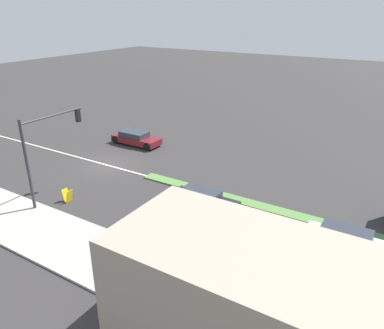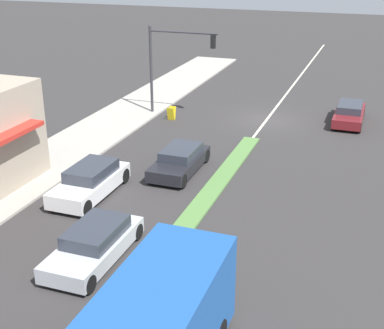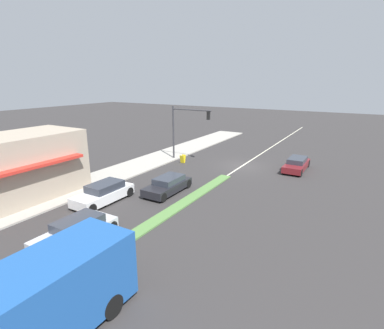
{
  "view_description": "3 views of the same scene",
  "coord_description": "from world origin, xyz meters",
  "px_view_note": "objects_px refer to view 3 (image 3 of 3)",
  "views": [
    {
      "loc": [
        19.71,
        19.93,
        11.44
      ],
      "look_at": [
        -0.8,
        7.35,
        1.38
      ],
      "focal_mm": 35.0,
      "sensor_mm": 36.0,
      "label": 1
    },
    {
      "loc": [
        -6.63,
        32.65,
        10.38
      ],
      "look_at": [
        0.92,
        11.7,
        1.26
      ],
      "focal_mm": 50.0,
      "sensor_mm": 36.0,
      "label": 2
    },
    {
      "loc": [
        -10.35,
        27.55,
        8.29
      ],
      "look_at": [
        1.38,
        7.66,
        1.8
      ],
      "focal_mm": 28.0,
      "sensor_mm": 36.0,
      "label": 3
    }
  ],
  "objects_px": {
    "pedestrian": "(68,173)",
    "sedan_maroon": "(297,164)",
    "delivery_truck": "(33,309)",
    "sedan_silver": "(76,231)",
    "sedan_dark": "(168,185)",
    "traffic_signal_main": "(185,124)",
    "van_white": "(104,193)",
    "warning_aframe_sign": "(183,159)"
  },
  "relations": [
    {
      "from": "traffic_signal_main",
      "to": "sedan_dark",
      "type": "relative_size",
      "value": 1.3
    },
    {
      "from": "delivery_truck",
      "to": "traffic_signal_main",
      "type": "bearing_deg",
      "value": -69.52
    },
    {
      "from": "pedestrian",
      "to": "sedan_silver",
      "type": "relative_size",
      "value": 0.39
    },
    {
      "from": "sedan_dark",
      "to": "sedan_maroon",
      "type": "distance_m",
      "value": 13.23
    },
    {
      "from": "sedan_dark",
      "to": "sedan_maroon",
      "type": "bearing_deg",
      "value": -122.96
    },
    {
      "from": "pedestrian",
      "to": "sedan_maroon",
      "type": "xyz_separation_m",
      "value": [
        -15.21,
        -13.83,
        -0.44
      ]
    },
    {
      "from": "pedestrian",
      "to": "sedan_silver",
      "type": "distance_m",
      "value": 9.85
    },
    {
      "from": "sedan_silver",
      "to": "delivery_truck",
      "type": "bearing_deg",
      "value": 131.0
    },
    {
      "from": "traffic_signal_main",
      "to": "warning_aframe_sign",
      "type": "relative_size",
      "value": 6.69
    },
    {
      "from": "pedestrian",
      "to": "sedan_maroon",
      "type": "distance_m",
      "value": 20.56
    },
    {
      "from": "warning_aframe_sign",
      "to": "sedan_maroon",
      "type": "relative_size",
      "value": 0.18
    },
    {
      "from": "pedestrian",
      "to": "warning_aframe_sign",
      "type": "xyz_separation_m",
      "value": [
        -4.42,
        -10.54,
        -0.61
      ]
    },
    {
      "from": "sedan_dark",
      "to": "van_white",
      "type": "relative_size",
      "value": 0.96
    },
    {
      "from": "delivery_truck",
      "to": "sedan_maroon",
      "type": "xyz_separation_m",
      "value": [
        -2.8,
        -24.61,
        -0.87
      ]
    },
    {
      "from": "warning_aframe_sign",
      "to": "van_white",
      "type": "height_order",
      "value": "van_white"
    },
    {
      "from": "traffic_signal_main",
      "to": "delivery_truck",
      "type": "xyz_separation_m",
      "value": [
        -8.32,
        22.29,
        -2.43
      ]
    },
    {
      "from": "traffic_signal_main",
      "to": "van_white",
      "type": "distance_m",
      "value": 13.08
    },
    {
      "from": "warning_aframe_sign",
      "to": "delivery_truck",
      "type": "distance_m",
      "value": 22.8
    },
    {
      "from": "pedestrian",
      "to": "sedan_maroon",
      "type": "bearing_deg",
      "value": -137.73
    },
    {
      "from": "sedan_dark",
      "to": "sedan_maroon",
      "type": "xyz_separation_m",
      "value": [
        -7.2,
        -11.1,
        -0.01
      ]
    },
    {
      "from": "warning_aframe_sign",
      "to": "sedan_silver",
      "type": "distance_m",
      "value": 16.66
    },
    {
      "from": "warning_aframe_sign",
      "to": "sedan_silver",
      "type": "bearing_deg",
      "value": 102.44
    },
    {
      "from": "sedan_dark",
      "to": "sedan_silver",
      "type": "distance_m",
      "value": 8.45
    },
    {
      "from": "van_white",
      "to": "pedestrian",
      "type": "bearing_deg",
      "value": -12.22
    },
    {
      "from": "van_white",
      "to": "sedan_dark",
      "type": "bearing_deg",
      "value": -126.03
    },
    {
      "from": "traffic_signal_main",
      "to": "sedan_maroon",
      "type": "xyz_separation_m",
      "value": [
        -11.12,
        -2.33,
        -3.3
      ]
    },
    {
      "from": "traffic_signal_main",
      "to": "sedan_maroon",
      "type": "bearing_deg",
      "value": -168.19
    },
    {
      "from": "van_white",
      "to": "warning_aframe_sign",
      "type": "bearing_deg",
      "value": -86.14
    },
    {
      "from": "pedestrian",
      "to": "sedan_dark",
      "type": "bearing_deg",
      "value": -161.23
    },
    {
      "from": "pedestrian",
      "to": "sedan_maroon",
      "type": "height_order",
      "value": "pedestrian"
    },
    {
      "from": "pedestrian",
      "to": "warning_aframe_sign",
      "type": "bearing_deg",
      "value": -112.75
    },
    {
      "from": "delivery_truck",
      "to": "sedan_maroon",
      "type": "height_order",
      "value": "delivery_truck"
    },
    {
      "from": "traffic_signal_main",
      "to": "sedan_silver",
      "type": "bearing_deg",
      "value": 102.84
    },
    {
      "from": "sedan_maroon",
      "to": "sedan_silver",
      "type": "distance_m",
      "value": 20.83
    },
    {
      "from": "traffic_signal_main",
      "to": "sedan_dark",
      "type": "height_order",
      "value": "traffic_signal_main"
    },
    {
      "from": "pedestrian",
      "to": "delivery_truck",
      "type": "xyz_separation_m",
      "value": [
        -12.41,
        10.79,
        0.44
      ]
    },
    {
      "from": "pedestrian",
      "to": "warning_aframe_sign",
      "type": "relative_size",
      "value": 2.06
    },
    {
      "from": "sedan_dark",
      "to": "van_white",
      "type": "bearing_deg",
      "value": 53.97
    },
    {
      "from": "delivery_truck",
      "to": "warning_aframe_sign",
      "type": "bearing_deg",
      "value": -69.47
    },
    {
      "from": "sedan_maroon",
      "to": "sedan_silver",
      "type": "xyz_separation_m",
      "value": [
        7.2,
        19.55,
        0.01
      ]
    },
    {
      "from": "traffic_signal_main",
      "to": "warning_aframe_sign",
      "type": "distance_m",
      "value": 3.62
    },
    {
      "from": "sedan_dark",
      "to": "sedan_silver",
      "type": "height_order",
      "value": "sedan_silver"
    }
  ]
}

